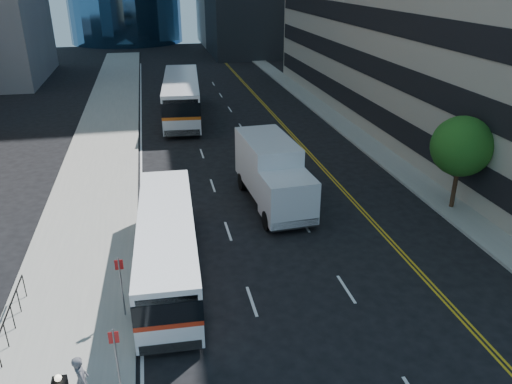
% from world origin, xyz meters
% --- Properties ---
extents(ground, '(160.00, 160.00, 0.00)m').
position_xyz_m(ground, '(0.00, 0.00, 0.00)').
color(ground, black).
rests_on(ground, ground).
extents(sidewalk_west, '(5.00, 90.00, 0.15)m').
position_xyz_m(sidewalk_west, '(-10.50, 25.00, 0.07)').
color(sidewalk_west, gray).
rests_on(sidewalk_west, ground).
extents(sidewalk_east, '(2.00, 90.00, 0.15)m').
position_xyz_m(sidewalk_east, '(9.00, 25.00, 0.07)').
color(sidewalk_east, gray).
rests_on(sidewalk_east, ground).
extents(street_tree, '(3.20, 3.20, 5.10)m').
position_xyz_m(street_tree, '(9.00, 8.00, 3.64)').
color(street_tree, '#332114').
rests_on(street_tree, sidewalk_east).
extents(bus_front, '(2.74, 10.71, 2.74)m').
position_xyz_m(bus_front, '(-6.60, 4.69, 1.50)').
color(bus_front, white).
rests_on(bus_front, ground).
extents(bus_rear, '(4.03, 13.82, 3.52)m').
position_xyz_m(bus_rear, '(-4.09, 30.03, 1.92)').
color(bus_rear, silver).
rests_on(bus_rear, ground).
extents(box_truck, '(3.00, 7.58, 3.56)m').
position_xyz_m(box_truck, '(-0.54, 10.71, 1.88)').
color(box_truck, silver).
rests_on(box_truck, ground).
extents(pedestrian, '(0.58, 0.72, 1.73)m').
position_xyz_m(pedestrian, '(-9.46, -2.08, 1.01)').
color(pedestrian, '#4F4F55').
rests_on(pedestrian, sidewalk_west).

